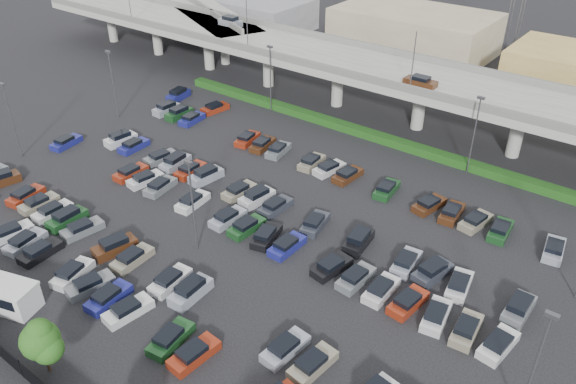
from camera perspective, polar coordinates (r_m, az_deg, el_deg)
The scene contains 9 objects.
ground at distance 63.65m, azimuth -4.08°, elevation -2.22°, with size 280.00×280.00×0.00m, color black.
overpass at distance 84.47m, azimuth 10.26°, elevation 11.61°, with size 150.00×13.00×15.80m.
on_ramp at distance 123.39m, azimuth -9.71°, elevation 18.06°, with size 50.93×30.13×8.80m.
hedge at distance 81.15m, azimuth 7.58°, elevation 6.03°, with size 66.00×1.60×1.10m, color #153910.
fence at distance 50.93m, azimuth -26.06°, elevation -15.34°, with size 70.00×0.10×2.00m.
tree_row at distance 48.99m, azimuth -24.86°, elevation -12.83°, with size 65.07×3.66×5.94m.
parked_cars at distance 61.35m, azimuth -6.38°, elevation -3.14°, with size 63.02×41.68×1.67m.
light_poles at distance 64.14m, azimuth -5.92°, elevation 4.47°, with size 66.90×48.38×10.30m.
distant_buildings at distance 108.21m, azimuth 23.89°, elevation 12.14°, with size 138.00×24.00×9.00m.
Camera 1 is at (35.47, -38.95, 35.72)m, focal length 35.00 mm.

